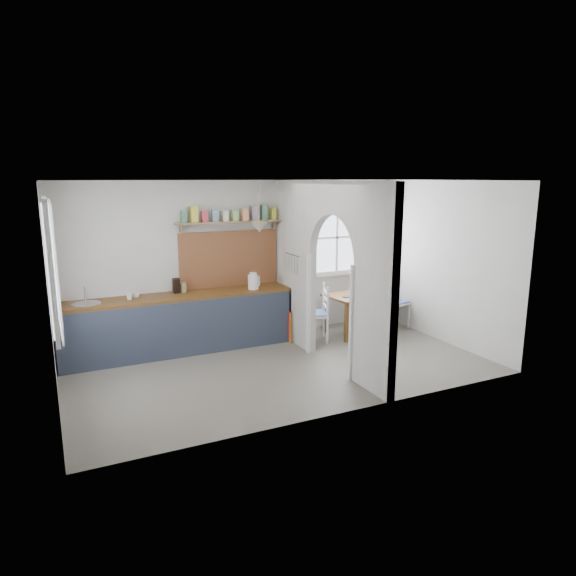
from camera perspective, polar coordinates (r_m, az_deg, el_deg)
name	(u,v)px	position (r m, az deg, el deg)	size (l,w,h in m)	color
floor	(282,367)	(7.37, -0.68, -8.81)	(5.80, 3.20, 0.01)	#6C6451
ceiling	(281,180)	(6.88, -0.73, 11.86)	(5.80, 3.20, 0.01)	#B8B6B2
walls	(282,278)	(7.01, -0.70, 1.17)	(5.81, 3.21, 2.60)	#B8B6B2
partition	(324,262)	(7.35, 4.07, 2.85)	(0.12, 3.20, 2.60)	#B8B6B2
kitchen_window	(49,268)	(6.32, -25.06, 2.03)	(0.10, 1.16, 1.50)	white
nook_window	(337,237)	(9.16, 5.45, 5.62)	(1.76, 0.10, 1.30)	white
counter	(179,323)	(8.07, -12.02, -3.78)	(3.50, 0.60, 0.90)	#4E2C14
sink	(87,304)	(7.76, -21.48, -1.71)	(0.40, 0.40, 0.02)	silver
backsplash	(229,259)	(8.36, -6.53, 3.24)	(1.65, 0.03, 0.90)	brown
shelf	(230,218)	(8.21, -6.45, 7.72)	(1.75, 0.20, 0.21)	#987E56
pendant_lamp	(259,227)	(8.03, -3.21, 6.74)	(0.26, 0.26, 0.16)	beige
utensil_rail	(293,255)	(8.04, 0.55, 3.68)	(0.02, 0.02, 0.50)	silver
dining_table	(358,313)	(8.93, 7.82, -2.81)	(1.11, 0.74, 0.69)	#4E2C14
chair_left	(314,313)	(8.41, 2.88, -2.81)	(0.43, 0.43, 0.93)	white
chair_right	(394,301)	(9.36, 11.70, -1.47)	(0.43, 0.43, 0.94)	white
kettle	(253,281)	(8.16, -3.90, 0.81)	(0.22, 0.18, 0.27)	white
mug_a	(129,296)	(7.80, -17.20, -0.90)	(0.10, 0.10, 0.09)	white
mug_b	(136,295)	(7.88, -16.57, -0.76)	(0.11, 0.11, 0.09)	silver
knife_block	(176,286)	(8.08, -12.31, 0.27)	(0.10, 0.14, 0.22)	black
jar	(183,287)	(8.09, -11.56, 0.10)	(0.10, 0.10, 0.16)	olive
towel_magenta	(289,326)	(8.36, 0.10, -4.25)	(0.02, 0.03, 0.51)	#AF1A3E
towel_orange	(290,328)	(8.31, 0.27, -4.52)	(0.02, 0.03, 0.53)	orange
bowl	(380,291)	(8.96, 10.18, -0.30)	(0.33, 0.33, 0.08)	white
table_cup	(357,293)	(8.69, 7.71, -0.59)	(0.09, 0.09, 0.08)	#4C804F
plate	(347,296)	(8.60, 6.55, -0.94)	(0.16, 0.16, 0.01)	black
vase	(355,286)	(9.09, 7.48, 0.25)	(0.16, 0.16, 0.17)	#713A7A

